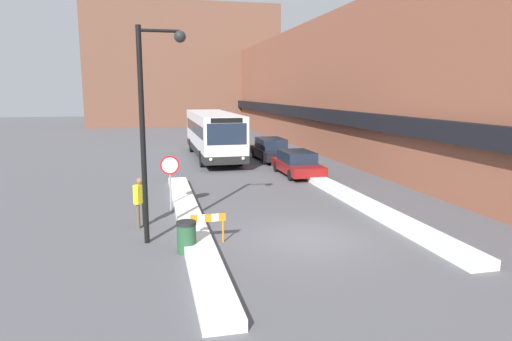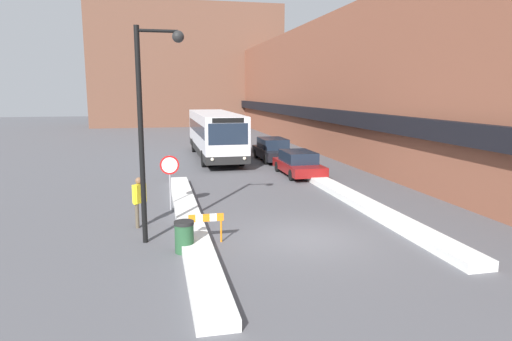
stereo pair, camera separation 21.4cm
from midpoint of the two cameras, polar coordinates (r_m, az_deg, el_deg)
name	(u,v)px [view 2 (the right image)]	position (r m, az deg, el deg)	size (l,w,h in m)	color
ground_plane	(306,238)	(15.11, 6.69, -8.37)	(160.00, 160.00, 0.00)	#515156
building_row_right	(328,88)	(40.34, 9.12, 10.21)	(5.50, 60.00, 10.14)	brown
building_backdrop_far	(187,66)	(66.17, -8.54, 12.76)	(26.00, 8.00, 16.41)	brown
snow_bank_left	(189,220)	(16.65, -7.98, -6.17)	(0.90, 15.60, 0.28)	silver
snow_bank_right	(365,204)	(19.25, 13.76, -4.14)	(0.90, 13.97, 0.29)	silver
city_bus	(215,134)	(32.59, -4.96, 4.62)	(2.70, 12.17, 3.24)	silver
parked_car_front	(298,163)	(25.98, 5.56, 0.90)	(1.89, 4.61, 1.37)	maroon
parked_car_middle	(273,150)	(31.44, 2.33, 2.63)	(1.93, 4.89, 1.54)	black
stop_sign	(170,171)	(18.43, -10.41, -0.03)	(0.76, 0.08, 2.21)	gray
street_lamp	(149,112)	(14.25, -12.77, 7.10)	(1.46, 0.36, 6.62)	black
pedestrian	(140,197)	(16.40, -13.99, -3.26)	(0.48, 0.50, 1.78)	brown
trash_bin	(184,237)	(13.74, -8.51, -8.18)	(0.59, 0.59, 0.95)	#234C2D
construction_barricade	(206,222)	(14.40, -5.82, -6.48)	(1.10, 0.06, 0.94)	orange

